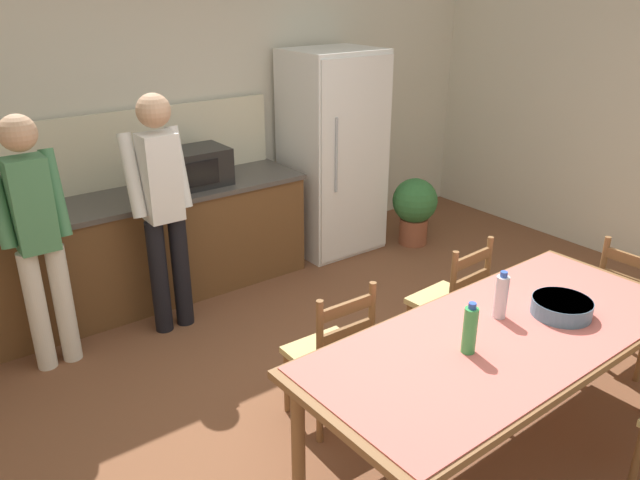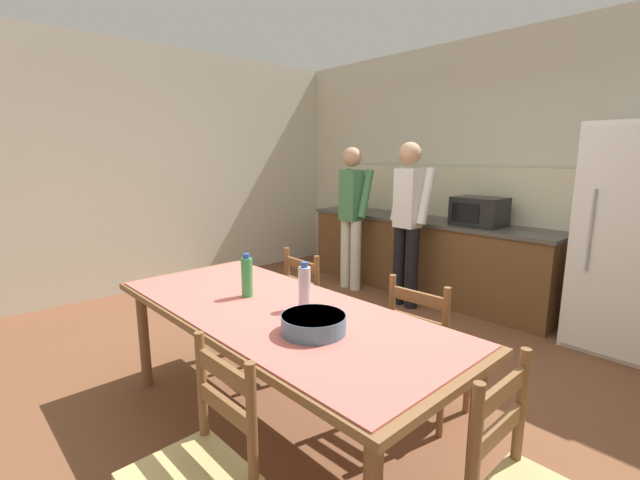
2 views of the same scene
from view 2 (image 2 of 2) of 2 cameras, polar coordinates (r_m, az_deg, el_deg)
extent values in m
plane|color=brown|center=(3.27, 2.65, -18.48)|extent=(8.32, 8.32, 0.00)
cube|color=beige|center=(5.09, 24.95, 8.24)|extent=(6.52, 0.12, 2.90)
cube|color=beige|center=(5.65, -21.36, 8.69)|extent=(0.12, 5.20, 2.90)
cube|color=brown|center=(5.25, 13.59, -2.26)|extent=(3.08, 0.62, 0.86)
cube|color=#4C4742|center=(5.17, 13.82, 2.57)|extent=(3.12, 0.66, 0.04)
cube|color=#B7BCC1|center=(5.58, 7.95, 3.45)|extent=(0.52, 0.38, 0.02)
cube|color=beige|center=(5.39, 15.85, 6.24)|extent=(3.08, 0.03, 0.60)
cube|color=white|center=(4.33, 36.74, -0.04)|extent=(0.82, 0.68, 1.89)
cube|color=white|center=(3.99, 35.71, -0.69)|extent=(0.79, 0.02, 1.81)
cylinder|color=#A5AAB2|center=(4.01, 32.39, 1.09)|extent=(0.02, 0.02, 0.66)
cube|color=black|center=(4.79, 20.46, 3.58)|extent=(0.50, 0.38, 0.30)
cube|color=black|center=(4.64, 18.78, 3.47)|extent=(0.30, 0.01, 0.19)
cylinder|color=brown|center=(3.33, -22.42, -11.96)|extent=(0.07, 0.07, 0.72)
cylinder|color=brown|center=(3.63, -11.09, -9.35)|extent=(0.07, 0.07, 0.72)
cylinder|color=brown|center=(2.32, 20.05, -22.39)|extent=(0.07, 0.07, 0.72)
cube|color=brown|center=(2.49, -5.91, -9.61)|extent=(2.31, 1.00, 0.04)
cube|color=#D1665B|center=(2.48, -5.92, -9.09)|extent=(2.21, 0.96, 0.01)
cylinder|color=green|center=(2.66, -9.71, -4.95)|extent=(0.07, 0.07, 0.24)
cylinder|color=#2D51B2|center=(2.63, -9.81, -2.12)|extent=(0.04, 0.04, 0.03)
cylinder|color=silver|center=(2.43, -2.07, -6.41)|extent=(0.07, 0.07, 0.24)
cylinder|color=#2D51B2|center=(2.39, -2.09, -3.32)|extent=(0.04, 0.04, 0.03)
cylinder|color=slate|center=(2.13, -0.87, -11.09)|extent=(0.32, 0.32, 0.09)
cylinder|color=slate|center=(2.12, -0.87, -10.21)|extent=(0.31, 0.31, 0.02)
cylinder|color=brown|center=(3.01, 19.07, -17.51)|extent=(0.04, 0.04, 0.41)
cylinder|color=brown|center=(3.15, 12.94, -15.76)|extent=(0.04, 0.04, 0.41)
cylinder|color=brown|center=(2.74, 15.80, -20.33)|extent=(0.04, 0.04, 0.41)
cylinder|color=brown|center=(2.90, 9.23, -18.15)|extent=(0.04, 0.04, 0.41)
cube|color=tan|center=(2.84, 14.47, -13.91)|extent=(0.45, 0.43, 0.04)
cylinder|color=brown|center=(2.53, 16.37, -11.07)|extent=(0.04, 0.04, 0.46)
cylinder|color=brown|center=(2.70, 9.55, -9.31)|extent=(0.04, 0.04, 0.46)
cube|color=brown|center=(2.57, 12.96, -7.50)|extent=(0.36, 0.05, 0.07)
cube|color=brown|center=(2.62, 12.82, -10.65)|extent=(0.36, 0.05, 0.07)
cylinder|color=brown|center=(1.95, -15.48, -18.04)|extent=(0.04, 0.04, 0.46)
cylinder|color=brown|center=(1.68, -9.08, -22.85)|extent=(0.04, 0.04, 0.46)
cube|color=brown|center=(1.75, -12.75, -16.68)|extent=(0.36, 0.04, 0.07)
cube|color=brown|center=(1.82, -12.53, -20.91)|extent=(0.36, 0.04, 0.07)
cylinder|color=brown|center=(1.63, 19.93, -24.58)|extent=(0.04, 0.04, 0.46)
cylinder|color=brown|center=(1.92, 25.20, -19.26)|extent=(0.04, 0.04, 0.46)
cube|color=brown|center=(1.71, 23.16, -18.07)|extent=(0.03, 0.36, 0.07)
cube|color=brown|center=(1.78, 22.76, -22.35)|extent=(0.03, 0.36, 0.07)
cylinder|color=brown|center=(3.52, 3.89, -12.53)|extent=(0.04, 0.04, 0.41)
cylinder|color=brown|center=(3.76, -0.03, -10.89)|extent=(0.04, 0.04, 0.41)
cylinder|color=brown|center=(3.31, -0.44, -14.10)|extent=(0.04, 0.04, 0.41)
cylinder|color=brown|center=(3.57, -4.27, -12.19)|extent=(0.04, 0.04, 0.41)
cube|color=tan|center=(3.45, -0.23, -8.96)|extent=(0.43, 0.41, 0.04)
cylinder|color=brown|center=(3.14, -0.46, -6.23)|extent=(0.04, 0.04, 0.46)
cylinder|color=brown|center=(3.41, -4.39, -4.84)|extent=(0.04, 0.04, 0.46)
cube|color=brown|center=(3.24, -2.52, -3.32)|extent=(0.36, 0.03, 0.07)
cube|color=brown|center=(3.28, -2.50, -5.89)|extent=(0.36, 0.03, 0.07)
cylinder|color=silver|center=(5.33, 3.44, -1.78)|extent=(0.13, 0.13, 0.85)
cylinder|color=silver|center=(5.22, 4.76, -2.08)|extent=(0.13, 0.13, 0.85)
cube|color=#478456|center=(5.16, 4.21, 5.97)|extent=(0.24, 0.20, 0.60)
sphere|color=tan|center=(5.14, 4.28, 10.99)|extent=(0.23, 0.23, 0.23)
cylinder|color=#478456|center=(5.33, 3.42, 6.42)|extent=(0.10, 0.23, 0.57)
cylinder|color=#478456|center=(5.10, 6.12, 6.17)|extent=(0.10, 0.23, 0.57)
cylinder|color=black|center=(4.78, 10.50, -3.35)|extent=(0.13, 0.13, 0.87)
cylinder|color=black|center=(4.68, 12.17, -3.73)|extent=(0.13, 0.13, 0.87)
cube|color=white|center=(4.60, 11.68, 5.48)|extent=(0.25, 0.20, 0.62)
sphere|color=tan|center=(4.58, 11.91, 11.24)|extent=(0.23, 0.23, 0.23)
cylinder|color=white|center=(4.76, 10.53, 6.03)|extent=(0.10, 0.24, 0.59)
cylinder|color=white|center=(4.56, 13.96, 5.67)|extent=(0.10, 0.24, 0.59)
camera|label=1|loc=(4.40, -48.00, 18.53)|focal=35.00mm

